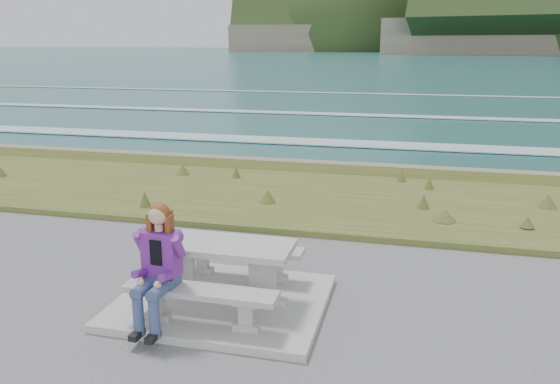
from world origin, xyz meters
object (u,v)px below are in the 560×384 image
Objects in this scene: seated_woman at (156,283)px; bench_landward at (200,297)px; bench_seaward at (239,253)px; picnic_table at (221,255)px.

bench_landward is at bearing 18.81° from seated_woman.
bench_landward and bench_seaward have the same top height.
seated_woman reaches higher than picnic_table.
picnic_table reaches higher than bench_seaward.
seated_woman is at bearing -119.25° from picnic_table.
picnic_table is 0.74m from bench_landward.
bench_seaward is 1.61m from seated_woman.
seated_woman reaches higher than bench_seaward.
bench_seaward is (0.00, 1.40, 0.00)m from bench_landward.
bench_landward is 1.00× the size of bench_seaward.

